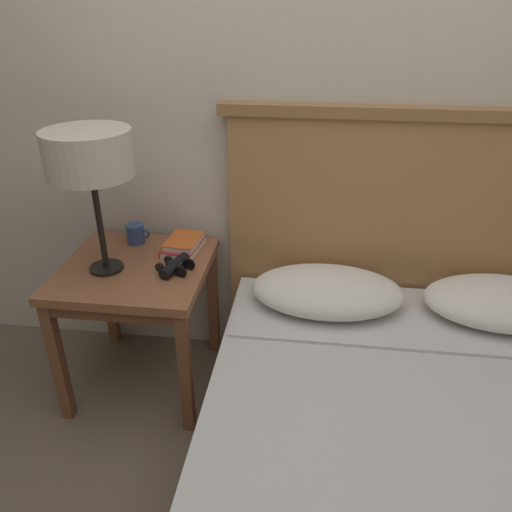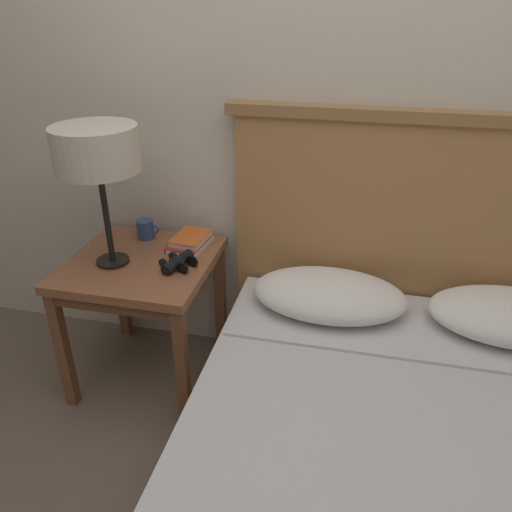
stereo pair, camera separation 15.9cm
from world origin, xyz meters
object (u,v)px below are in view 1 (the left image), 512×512
nightstand (137,282)px  book_stacked_on_top (183,241)px  binoculars_pair (175,266)px  table_lamp (89,156)px  bed (432,470)px  coffee_mug (136,234)px  book_on_nightstand (183,247)px

nightstand → book_stacked_on_top: size_ratio=3.07×
binoculars_pair → nightstand: bearing=171.7°
nightstand → table_lamp: 0.55m
table_lamp → bed: bearing=-23.6°
coffee_mug → nightstand: bearing=-73.5°
book_on_nightstand → binoculars_pair: (0.02, -0.18, 0.01)m
table_lamp → book_on_nightstand: size_ratio=2.48×
table_lamp → book_on_nightstand: bearing=38.7°
bed → book_stacked_on_top: (-0.94, 0.73, 0.37)m
binoculars_pair → coffee_mug: 0.32m
bed → book_on_nightstand: (-0.95, 0.73, 0.34)m
book_on_nightstand → binoculars_pair: binoculars_pair is taller
nightstand → coffee_mug: 0.24m
nightstand → binoculars_pair: bearing=-8.3°
nightstand → book_on_nightstand: size_ratio=2.67×
book_on_nightstand → table_lamp: bearing=-141.3°
table_lamp → binoculars_pair: 0.51m
nightstand → book_on_nightstand: bearing=44.8°
book_stacked_on_top → binoculars_pair: 0.19m
nightstand → coffee_mug: bearing=106.5°
bed → book_stacked_on_top: bearing=142.2°
coffee_mug → binoculars_pair: bearing=-43.6°
coffee_mug → book_stacked_on_top: bearing=-9.4°
table_lamp → coffee_mug: bearing=81.3°
nightstand → book_stacked_on_top: (0.16, 0.16, 0.12)m
bed → coffee_mug: bearing=146.6°
book_on_nightstand → book_stacked_on_top: bearing=56.4°
nightstand → binoculars_pair: 0.20m
coffee_mug → book_on_nightstand: bearing=-10.3°
bed → coffee_mug: bed is taller
book_stacked_on_top → coffee_mug: 0.22m
nightstand → table_lamp: table_lamp is taller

